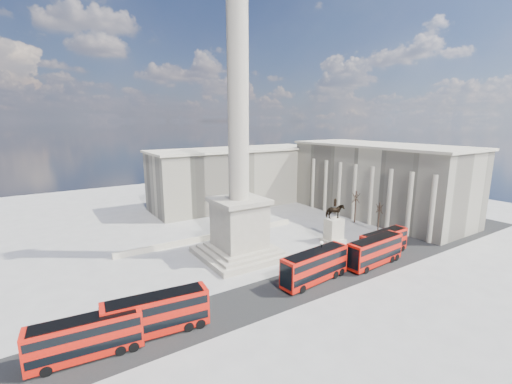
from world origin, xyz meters
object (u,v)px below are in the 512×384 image
object	(u,v)px
red_bus_e	(87,337)
pedestrian_crossing	(325,256)
red_bus_c	(375,251)
pedestrian_walking	(359,250)
pedestrian_standing	(383,243)
equestrian_statue	(334,226)
victorian_lamp	(321,256)
nelsons_column	(239,187)
red_bus_b	(315,266)
red_bus_d	(384,242)
red_bus_a	(158,314)

from	to	relation	value
red_bus_e	pedestrian_crossing	xyz separation A→B (m)	(39.03, 5.13, -1.56)
red_bus_c	pedestrian_walking	size ratio (longest dim) A/B	7.12
pedestrian_standing	equestrian_statue	bearing A→B (deg)	-95.85
victorian_lamp	pedestrian_crossing	xyz separation A→B (m)	(5.43, 4.47, -2.75)
nelsons_column	red_bus_b	bearing A→B (deg)	-73.69
red_bus_e	victorian_lamp	xyz separation A→B (m)	(33.61, 0.66, 1.19)
pedestrian_crossing	red_bus_d	bearing A→B (deg)	-160.16
victorian_lamp	pedestrian_standing	size ratio (longest dim) A/B	3.53
pedestrian_standing	pedestrian_crossing	bearing A→B (deg)	-48.47
victorian_lamp	pedestrian_crossing	bearing A→B (deg)	39.48
pedestrian_standing	red_bus_c	bearing A→B (deg)	-13.80
red_bus_a	equestrian_statue	bearing A→B (deg)	22.28
red_bus_b	red_bus_e	bearing A→B (deg)	174.13
nelsons_column	red_bus_a	bearing A→B (deg)	-142.65
pedestrian_standing	red_bus_a	bearing A→B (deg)	-38.38
red_bus_c	red_bus_e	size ratio (longest dim) A/B	1.07
red_bus_c	victorian_lamp	distance (m)	11.29
nelsons_column	equestrian_statue	bearing A→B (deg)	-11.02
red_bus_e	victorian_lamp	world-z (taller)	victorian_lamp
red_bus_b	victorian_lamp	size ratio (longest dim) A/B	2.08
red_bus_b	red_bus_c	xyz separation A→B (m)	(12.97, -0.89, -0.07)
red_bus_c	pedestrian_walking	world-z (taller)	red_bus_c
nelsons_column	red_bus_c	distance (m)	25.96
nelsons_column	pedestrian_crossing	size ratio (longest dim) A/B	31.29
red_bus_b	pedestrian_standing	size ratio (longest dim) A/B	7.34
pedestrian_walking	pedestrian_standing	bearing A→B (deg)	3.42
red_bus_c	red_bus_e	world-z (taller)	red_bus_c
red_bus_a	pedestrian_crossing	bearing A→B (deg)	15.60
red_bus_b	pedestrian_walking	bearing A→B (deg)	9.26
nelsons_column	red_bus_b	xyz separation A→B (m)	(4.48, -15.29, -10.30)
red_bus_b	red_bus_c	distance (m)	13.00
red_bus_a	red_bus_c	distance (m)	37.31
red_bus_a	red_bus_c	world-z (taller)	red_bus_c
red_bus_c	victorian_lamp	world-z (taller)	victorian_lamp
red_bus_e	pedestrian_crossing	world-z (taller)	red_bus_e
pedestrian_crossing	victorian_lamp	bearing A→B (deg)	79.15
red_bus_d	equestrian_statue	distance (m)	10.49
red_bus_a	victorian_lamp	bearing A→B (deg)	7.77
red_bus_c	equestrian_statue	distance (m)	12.57
red_bus_e	equestrian_statue	xyz separation A→B (m)	(47.40, 11.36, 0.85)
red_bus_e	pedestrian_crossing	size ratio (longest dim) A/B	7.09
equestrian_statue	red_bus_d	bearing A→B (deg)	-76.02
red_bus_d	victorian_lamp	world-z (taller)	victorian_lamp
nelsons_column	pedestrian_walking	xyz separation A→B (m)	(19.08, -11.36, -12.06)
red_bus_d	red_bus_c	bearing A→B (deg)	-160.43
pedestrian_walking	red_bus_a	bearing A→B (deg)	-169.80
pedestrian_standing	pedestrian_crossing	distance (m)	14.17
red_bus_b	victorian_lamp	world-z (taller)	victorian_lamp
red_bus_d	pedestrian_walking	distance (m)	4.72
nelsons_column	red_bus_a	world-z (taller)	nelsons_column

